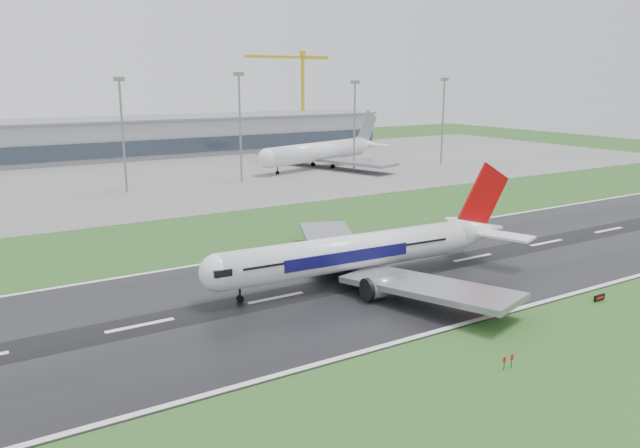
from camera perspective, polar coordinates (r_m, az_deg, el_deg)
ground at (r=102.39m, az=5.91°, el=-4.79°), size 520.00×520.00×0.00m
runway at (r=102.37m, az=5.91°, el=-4.77°), size 400.00×45.00×0.10m
apron at (r=212.91m, az=-15.06°, el=4.24°), size 400.00×130.00×0.08m
terminal at (r=269.71m, az=-18.91°, el=7.39°), size 240.00×36.00×15.00m
main_airliner at (r=98.33m, az=4.71°, el=-0.44°), size 59.12×56.60×16.60m
parked_airliner at (r=225.68m, az=0.15°, el=7.60°), size 79.23×76.30×18.87m
tower_crane at (r=320.30m, az=-1.59°, el=11.57°), size 45.60×3.98×44.90m
runway_sign at (r=99.22m, az=24.26°, el=-6.21°), size 2.31×0.42×1.04m
floodmast_2 at (r=183.14m, az=-17.63°, el=7.54°), size 0.64×0.64×30.83m
floodmast_3 at (r=194.88m, az=-7.33°, el=8.57°), size 0.64×0.64×32.29m
floodmast_4 at (r=216.17m, az=3.18°, el=8.77°), size 0.64×0.64×29.79m
floodmast_5 at (r=241.54m, az=11.20°, el=9.11°), size 0.64×0.64×30.69m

